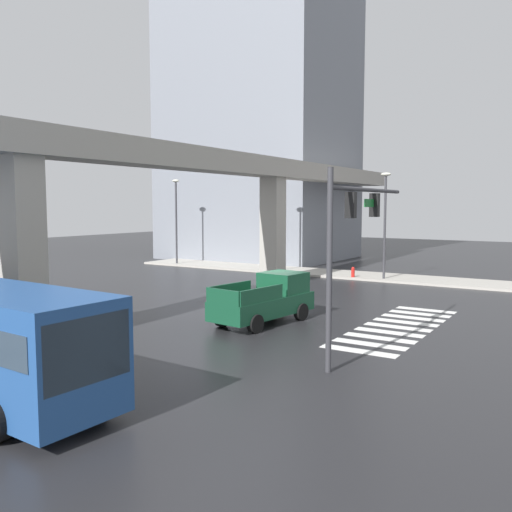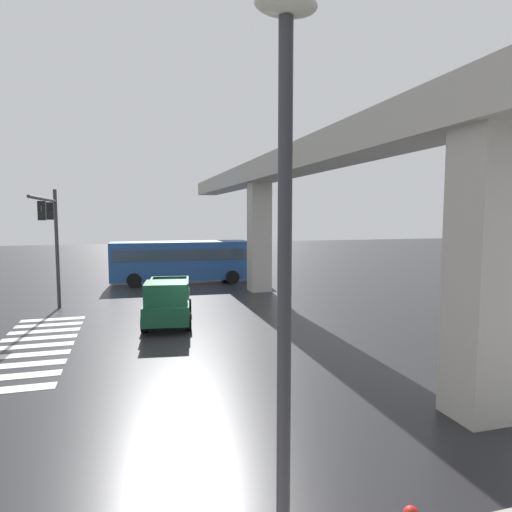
% 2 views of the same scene
% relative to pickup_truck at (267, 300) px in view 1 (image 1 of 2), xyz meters
% --- Properties ---
extents(ground_plane, '(120.00, 120.00, 0.00)m').
position_rel_pickup_truck_xyz_m(ground_plane, '(2.07, 1.22, -0.99)').
color(ground_plane, '#232326').
extents(crosswalk_stripes, '(9.35, 2.80, 0.01)m').
position_rel_pickup_truck_xyz_m(crosswalk_stripes, '(2.07, -5.13, -0.98)').
color(crosswalk_stripes, silver).
rests_on(crosswalk_stripes, ground).
extents(elevated_overpass, '(57.75, 1.89, 8.14)m').
position_rel_pickup_truck_xyz_m(elevated_overpass, '(2.07, 6.43, 5.93)').
color(elevated_overpass, '#ADA89E').
rests_on(elevated_overpass, ground).
extents(office_building, '(12.85, 15.97, 47.75)m').
position_rel_pickup_truck_xyz_m(office_building, '(25.01, 15.86, 22.89)').
color(office_building, gray).
rests_on(office_building, ground).
extents(sidewalk_east, '(4.00, 36.00, 0.15)m').
position_rel_pickup_truck_xyz_m(sidewalk_east, '(16.59, 3.22, -0.91)').
color(sidewalk_east, '#ADA89E').
rests_on(sidewalk_east, ground).
extents(pickup_truck, '(5.31, 2.59, 2.08)m').
position_rel_pickup_truck_xyz_m(pickup_truck, '(0.00, 0.00, 0.00)').
color(pickup_truck, '#14472D').
rests_on(pickup_truck, ground).
extents(traffic_signal_mast, '(6.49, 0.32, 6.20)m').
position_rel_pickup_truck_xyz_m(traffic_signal_mast, '(-3.37, -5.22, 3.40)').
color(traffic_signal_mast, '#38383D').
rests_on(traffic_signal_mast, ground).
extents(street_lamp_near_corner, '(0.44, 0.70, 7.24)m').
position_rel_pickup_truck_xyz_m(street_lamp_near_corner, '(15.39, 0.05, 3.57)').
color(street_lamp_near_corner, '#38383D').
rests_on(street_lamp_near_corner, ground).
extents(street_lamp_mid_block, '(0.44, 0.70, 7.24)m').
position_rel_pickup_truck_xyz_m(street_lamp_mid_block, '(15.39, 8.40, 3.57)').
color(street_lamp_mid_block, '#38383D').
rests_on(street_lamp_mid_block, ground).
extents(street_lamp_far_north, '(0.44, 0.70, 7.24)m').
position_rel_pickup_truck_xyz_m(street_lamp_far_north, '(15.39, 18.19, 3.57)').
color(street_lamp_far_north, '#38383D').
rests_on(street_lamp_far_north, ground).
extents(fire_hydrant, '(0.24, 0.24, 0.85)m').
position_rel_pickup_truck_xyz_m(fire_hydrant, '(14.99, 2.10, -0.56)').
color(fire_hydrant, red).
rests_on(fire_hydrant, ground).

